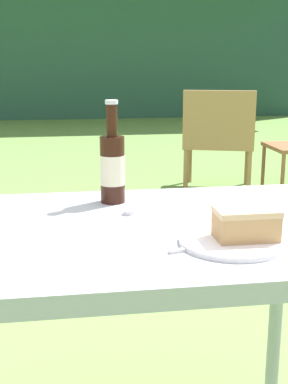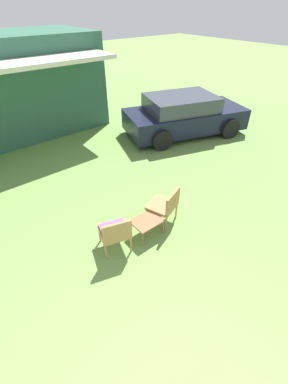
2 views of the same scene
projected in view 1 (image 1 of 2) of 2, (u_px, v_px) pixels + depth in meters
The scene contains 7 objects.
cabin_building at pixel (21, 31), 10.39m from camera, with size 10.62×4.33×3.11m.
wicker_chair_cushioned at pixel (219, 135), 4.26m from camera, with size 0.68×0.67×0.83m.
patio_table at pixel (151, 258), 1.17m from camera, with size 0.93×0.65×0.71m.
cake_on_plate at pixel (240, 232), 1.04m from camera, with size 0.21×0.21×0.07m.
cola_bottle_near at pixel (112, 166), 1.32m from camera, with size 0.06×0.06×0.25m.
fork at pixel (212, 246), 1.02m from camera, with size 0.18×0.05×0.01m.
loose_bottle_cap at pixel (129, 212), 1.24m from camera, with size 0.03×0.03×0.01m.
Camera 1 is at (-0.18, -1.09, 1.07)m, focal length 50.00 mm.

